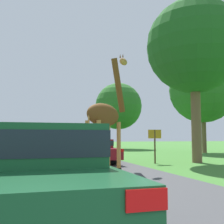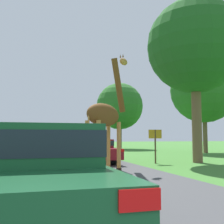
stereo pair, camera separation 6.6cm
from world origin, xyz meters
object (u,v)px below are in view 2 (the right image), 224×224
(car_lead_maroon, at_px, (32,174))
(car_queue_left, at_px, (61,143))
(tree_left_edge, at_px, (204,90))
(sign_post, at_px, (155,140))
(tree_right_cluster, at_px, (120,106))
(car_verge_right, at_px, (5,144))
(tree_far_right, at_px, (195,47))
(giraffe_near_road, at_px, (106,115))
(car_far_ahead, at_px, (93,149))
(car_queue_right, at_px, (14,146))

(car_lead_maroon, xyz_separation_m, car_queue_left, (2.72, 22.37, -0.04))
(tree_left_edge, distance_m, sign_post, 11.84)
(tree_left_edge, relative_size, tree_right_cluster, 1.08)
(tree_left_edge, height_order, tree_right_cluster, tree_left_edge)
(car_queue_left, bearing_deg, car_verge_right, 175.47)
(tree_right_cluster, distance_m, tree_far_right, 18.03)
(giraffe_near_road, bearing_deg, car_far_ahead, 131.89)
(car_queue_left, height_order, car_far_ahead, car_queue_left)
(car_verge_right, height_order, tree_right_cluster, tree_right_cluster)
(car_far_ahead, height_order, car_verge_right, car_verge_right)
(giraffe_near_road, bearing_deg, tree_far_right, 69.74)
(tree_right_cluster, bearing_deg, car_verge_right, -163.05)
(car_verge_right, distance_m, tree_far_right, 18.52)
(car_queue_left, bearing_deg, tree_far_right, -67.97)
(giraffe_near_road, bearing_deg, car_verge_right, 153.88)
(sign_post, bearing_deg, car_queue_right, 136.02)
(car_queue_right, relative_size, car_verge_right, 0.86)
(giraffe_near_road, distance_m, car_lead_maroon, 6.94)
(car_verge_right, xyz_separation_m, tree_far_right, (10.50, -14.26, 5.44))
(giraffe_near_road, relative_size, car_lead_maroon, 1.07)
(car_verge_right, bearing_deg, car_queue_left, -4.53)
(car_queue_right, relative_size, sign_post, 2.38)
(car_far_ahead, height_order, tree_far_right, tree_far_right)
(car_verge_right, bearing_deg, car_queue_right, -81.34)
(car_queue_left, distance_m, tree_far_right, 15.92)
(car_queue_left, xyz_separation_m, car_verge_right, (-4.89, 0.39, -0.02))
(tree_left_edge, bearing_deg, sign_post, -137.07)
(car_lead_maroon, bearing_deg, car_far_ahead, 72.92)
(giraffe_near_road, distance_m, car_verge_right, 17.34)
(giraffe_near_road, xyz_separation_m, tree_right_cluster, (7.07, 20.22, 2.71))
(car_lead_maroon, height_order, tree_right_cluster, tree_right_cluster)
(tree_left_edge, distance_m, tree_right_cluster, 11.09)
(sign_post, bearing_deg, car_lead_maroon, -124.80)
(giraffe_near_road, relative_size, car_far_ahead, 1.03)
(car_lead_maroon, xyz_separation_m, tree_far_right, (8.33, 8.50, 5.38))
(car_far_ahead, relative_size, tree_far_right, 0.55)
(car_verge_right, relative_size, sign_post, 2.77)
(giraffe_near_road, distance_m, car_far_ahead, 4.40)
(car_verge_right, bearing_deg, tree_right_cluster, 16.95)
(car_queue_right, height_order, sign_post, sign_post)
(car_verge_right, xyz_separation_m, tree_left_edge, (16.29, -6.57, 4.64))
(car_queue_right, bearing_deg, tree_far_right, -36.60)
(car_lead_maroon, height_order, car_far_ahead, car_lead_maroon)
(giraffe_near_road, height_order, car_verge_right, giraffe_near_road)
(giraffe_near_road, relative_size, car_queue_right, 1.23)
(car_queue_right, bearing_deg, car_lead_maroon, -86.10)
(car_queue_left, bearing_deg, sign_post, -76.51)
(car_queue_right, xyz_separation_m, car_queue_left, (3.78, 6.90, 0.02))
(car_queue_right, distance_m, tree_far_right, 12.90)
(car_verge_right, relative_size, tree_far_right, 0.53)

